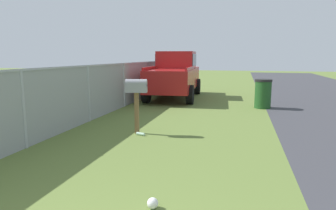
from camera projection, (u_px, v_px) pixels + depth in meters
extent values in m
cube|color=brown|center=(137.00, 113.00, 7.39)|extent=(0.09, 0.09, 1.01)
cube|color=gray|center=(136.00, 88.00, 7.29)|extent=(0.29, 0.54, 0.22)
cylinder|color=gray|center=(136.00, 83.00, 7.28)|extent=(0.29, 0.54, 0.20)
cube|color=red|center=(138.00, 85.00, 7.39)|extent=(0.02, 0.04, 0.18)
cube|color=maroon|center=(174.00, 79.00, 13.63)|extent=(5.12, 2.08, 0.90)
cube|color=maroon|center=(177.00, 60.00, 14.08)|extent=(1.80, 1.74, 0.76)
cube|color=black|center=(177.00, 60.00, 14.08)|extent=(1.76, 1.77, 0.53)
cube|color=maroon|center=(151.00, 68.00, 12.62)|extent=(2.61, 0.23, 0.12)
cube|color=maroon|center=(190.00, 68.00, 12.33)|extent=(2.61, 0.23, 0.12)
cylinder|color=black|center=(162.00, 86.00, 15.48)|extent=(0.77, 0.30, 0.76)
cylinder|color=black|center=(197.00, 86.00, 15.16)|extent=(0.77, 0.30, 0.76)
cylinder|color=black|center=(146.00, 94.00, 12.26)|extent=(0.77, 0.30, 0.76)
cylinder|color=black|center=(190.00, 95.00, 11.94)|extent=(0.77, 0.30, 0.76)
cylinder|color=#1E4C1E|center=(263.00, 95.00, 11.01)|extent=(0.58, 0.58, 0.97)
cylinder|color=black|center=(264.00, 80.00, 10.93)|extent=(0.61, 0.61, 0.08)
cylinder|color=#9EA3A8|center=(24.00, 109.00, 6.14)|extent=(0.07, 0.07, 1.63)
cylinder|color=#9EA3A8|center=(89.00, 93.00, 8.71)|extent=(0.07, 0.07, 1.63)
cylinder|color=#9EA3A8|center=(124.00, 85.00, 11.29)|extent=(0.07, 0.07, 1.63)
cylinder|color=#9EA3A8|center=(146.00, 80.00, 13.87)|extent=(0.07, 0.07, 1.63)
cylinder|color=#9EA3A8|center=(161.00, 76.00, 16.44)|extent=(0.07, 0.07, 1.63)
cube|color=#9EA3A8|center=(87.00, 66.00, 8.59)|extent=(16.13, 0.04, 0.04)
cube|color=gray|center=(89.00, 93.00, 8.71)|extent=(16.13, 0.01, 1.63)
cylinder|color=#B2D8BF|center=(141.00, 134.00, 7.27)|extent=(0.13, 0.23, 0.07)
sphere|color=silver|center=(153.00, 203.00, 3.77)|extent=(0.14, 0.14, 0.14)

